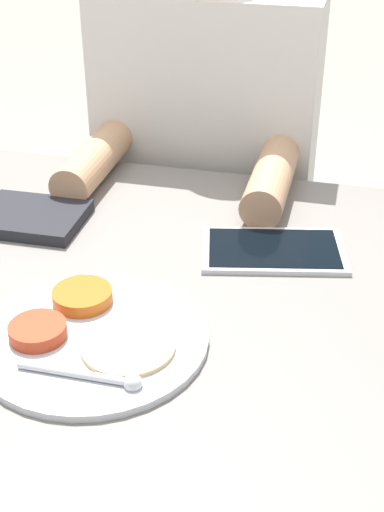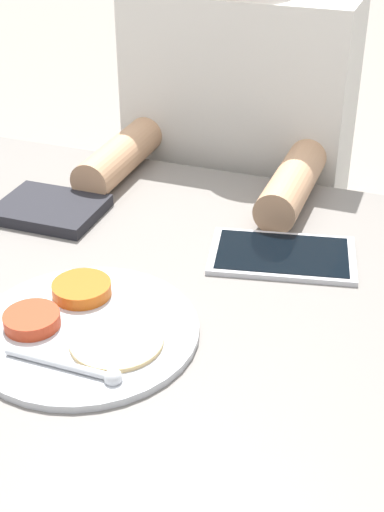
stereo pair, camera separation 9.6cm
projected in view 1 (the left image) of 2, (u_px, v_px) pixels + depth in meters
dining_table at (124, 460)px, 1.20m from camera, size 0.99×0.82×0.71m
thali_tray at (90, 334)px, 0.90m from camera, size 0.29×0.29×0.03m
red_notebook at (32, 218)px, 1.17m from camera, size 0.17×0.14×0.02m
tablet_device at (273, 250)px, 1.09m from camera, size 0.24×0.17×0.01m
person_diner at (206, 214)px, 1.55m from camera, size 0.44×0.46×1.17m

